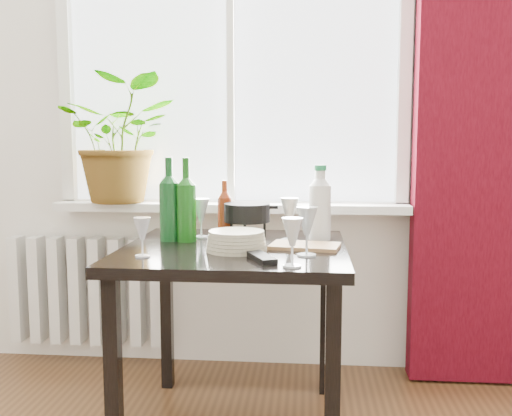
# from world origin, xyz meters

# --- Properties ---
(window) EXTENTS (1.72, 0.08, 1.62)m
(window) POSITION_xyz_m (0.00, 2.22, 1.60)
(window) COLOR white
(window) RESTS_ON ground
(windowsill) EXTENTS (1.72, 0.20, 0.04)m
(windowsill) POSITION_xyz_m (0.00, 2.15, 0.82)
(windowsill) COLOR white
(windowsill) RESTS_ON ground
(curtain) EXTENTS (0.50, 0.12, 2.56)m
(curtain) POSITION_xyz_m (1.12, 2.12, 1.30)
(curtain) COLOR #3A050E
(curtain) RESTS_ON ground
(radiator) EXTENTS (0.80, 0.10, 0.55)m
(radiator) POSITION_xyz_m (-0.75, 2.18, 0.38)
(radiator) COLOR silver
(radiator) RESTS_ON ground
(table) EXTENTS (0.85, 0.85, 0.74)m
(table) POSITION_xyz_m (0.10, 1.55, 0.65)
(table) COLOR black
(table) RESTS_ON ground
(potted_plant) EXTENTS (0.57, 0.50, 0.61)m
(potted_plant) POSITION_xyz_m (-0.52, 2.12, 1.15)
(potted_plant) COLOR #2D6C1D
(potted_plant) RESTS_ON windowsill
(wine_bottle_left) EXTENTS (0.11, 0.11, 0.35)m
(wine_bottle_left) POSITION_xyz_m (-0.18, 1.65, 0.91)
(wine_bottle_left) COLOR #0B3C14
(wine_bottle_left) RESTS_ON table
(wine_bottle_right) EXTENTS (0.09, 0.09, 0.34)m
(wine_bottle_right) POSITION_xyz_m (-0.11, 1.64, 0.91)
(wine_bottle_right) COLOR #0E450D
(wine_bottle_right) RESTS_ON table
(bottle_amber) EXTENTS (0.07, 0.07, 0.24)m
(bottle_amber) POSITION_xyz_m (0.03, 1.79, 0.86)
(bottle_amber) COLOR maroon
(bottle_amber) RESTS_ON table
(cleaning_bottle) EXTENTS (0.09, 0.09, 0.31)m
(cleaning_bottle) POSITION_xyz_m (0.43, 1.73, 0.90)
(cleaning_bottle) COLOR silver
(cleaning_bottle) RESTS_ON table
(wineglass_front_right) EXTENTS (0.08, 0.08, 0.18)m
(wineglass_front_right) POSITION_xyz_m (0.38, 1.38, 0.83)
(wineglass_front_right) COLOR silver
(wineglass_front_right) RESTS_ON table
(wineglass_far_right) EXTENTS (0.09, 0.09, 0.16)m
(wineglass_far_right) POSITION_xyz_m (0.33, 1.20, 0.82)
(wineglass_far_right) COLOR silver
(wineglass_far_right) RESTS_ON table
(wineglass_back_center) EXTENTS (0.08, 0.08, 0.18)m
(wineglass_back_center) POSITION_xyz_m (0.31, 1.70, 0.83)
(wineglass_back_center) COLOR #AFB8BD
(wineglass_back_center) RESTS_ON table
(wineglass_back_left) EXTENTS (0.08, 0.08, 0.17)m
(wineglass_back_left) POSITION_xyz_m (-0.06, 1.73, 0.82)
(wineglass_back_left) COLOR silver
(wineglass_back_left) RESTS_ON table
(wineglass_front_left) EXTENTS (0.07, 0.07, 0.14)m
(wineglass_front_left) POSITION_xyz_m (-0.19, 1.31, 0.81)
(wineglass_front_left) COLOR silver
(wineglass_front_left) RESTS_ON table
(plate_stack) EXTENTS (0.30, 0.30, 0.07)m
(plate_stack) POSITION_xyz_m (0.12, 1.45, 0.78)
(plate_stack) COLOR #B9B499
(plate_stack) RESTS_ON table
(fondue_pot) EXTENTS (0.24, 0.21, 0.15)m
(fondue_pot) POSITION_xyz_m (0.13, 1.73, 0.81)
(fondue_pot) COLOR black
(fondue_pot) RESTS_ON table
(tv_remote) EXTENTS (0.12, 0.19, 0.02)m
(tv_remote) POSITION_xyz_m (0.22, 1.29, 0.75)
(tv_remote) COLOR black
(tv_remote) RESTS_ON table
(cutting_board) EXTENTS (0.28, 0.20, 0.01)m
(cutting_board) POSITION_xyz_m (0.37, 1.54, 0.75)
(cutting_board) COLOR #997045
(cutting_board) RESTS_ON table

